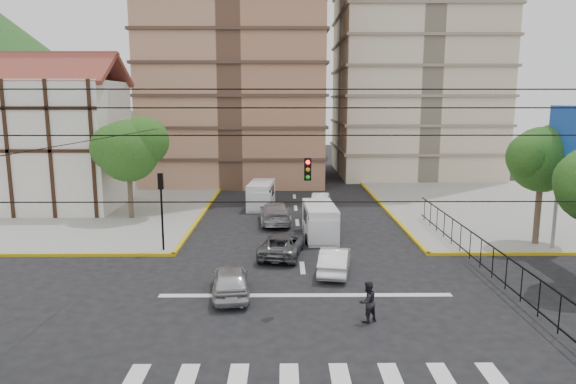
{
  "coord_description": "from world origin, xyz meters",
  "views": [
    {
      "loc": [
        -0.96,
        -20.36,
        8.5
      ],
      "look_at": [
        -0.75,
        4.9,
        4.0
      ],
      "focal_mm": 32.0,
      "sensor_mm": 36.0,
      "label": 1
    }
  ],
  "objects_px": {
    "van_left_lane": "(261,196)",
    "car_silver_front_left": "(230,280)",
    "pedestrian_crosswalk": "(367,302)",
    "car_white_front_right": "(335,260)",
    "van_right_lane": "(320,223)",
    "traffic_light_nw": "(161,199)"
  },
  "relations": [
    {
      "from": "van_left_lane",
      "to": "car_white_front_right",
      "type": "distance_m",
      "value": 16.31
    },
    {
      "from": "car_silver_front_left",
      "to": "pedestrian_crosswalk",
      "type": "xyz_separation_m",
      "value": [
        5.6,
        -2.81,
        0.13
      ]
    },
    {
      "from": "van_right_lane",
      "to": "van_left_lane",
      "type": "distance_m",
      "value": 10.11
    },
    {
      "from": "car_white_front_right",
      "to": "van_left_lane",
      "type": "bearing_deg",
      "value": -64.62
    },
    {
      "from": "traffic_light_nw",
      "to": "pedestrian_crosswalk",
      "type": "distance_m",
      "value": 13.95
    },
    {
      "from": "van_right_lane",
      "to": "car_white_front_right",
      "type": "height_order",
      "value": "van_right_lane"
    },
    {
      "from": "traffic_light_nw",
      "to": "car_white_front_right",
      "type": "distance_m",
      "value": 10.33
    },
    {
      "from": "van_left_lane",
      "to": "pedestrian_crosswalk",
      "type": "bearing_deg",
      "value": -71.71
    },
    {
      "from": "van_left_lane",
      "to": "car_silver_front_left",
      "type": "distance_m",
      "value": 18.73
    },
    {
      "from": "traffic_light_nw",
      "to": "van_left_lane",
      "type": "relative_size",
      "value": 0.93
    },
    {
      "from": "van_right_lane",
      "to": "pedestrian_crosswalk",
      "type": "relative_size",
      "value": 2.91
    },
    {
      "from": "van_right_lane",
      "to": "pedestrian_crosswalk",
      "type": "xyz_separation_m",
      "value": [
        0.98,
        -12.27,
        -0.2
      ]
    },
    {
      "from": "van_left_lane",
      "to": "car_white_front_right",
      "type": "height_order",
      "value": "van_left_lane"
    },
    {
      "from": "pedestrian_crosswalk",
      "to": "van_left_lane",
      "type": "bearing_deg",
      "value": -109.01
    },
    {
      "from": "van_left_lane",
      "to": "pedestrian_crosswalk",
      "type": "distance_m",
      "value": 22.11
    },
    {
      "from": "car_white_front_right",
      "to": "pedestrian_crosswalk",
      "type": "distance_m",
      "value": 5.85
    },
    {
      "from": "car_silver_front_left",
      "to": "van_right_lane",
      "type": "bearing_deg",
      "value": -123.0
    },
    {
      "from": "traffic_light_nw",
      "to": "car_silver_front_left",
      "type": "distance_m",
      "value": 8.3
    },
    {
      "from": "van_right_lane",
      "to": "van_left_lane",
      "type": "relative_size",
      "value": 1.01
    },
    {
      "from": "car_silver_front_left",
      "to": "pedestrian_crosswalk",
      "type": "bearing_deg",
      "value": 146.43
    },
    {
      "from": "van_left_lane",
      "to": "pedestrian_crosswalk",
      "type": "height_order",
      "value": "van_left_lane"
    },
    {
      "from": "van_left_lane",
      "to": "car_white_front_right",
      "type": "relative_size",
      "value": 1.19
    }
  ]
}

